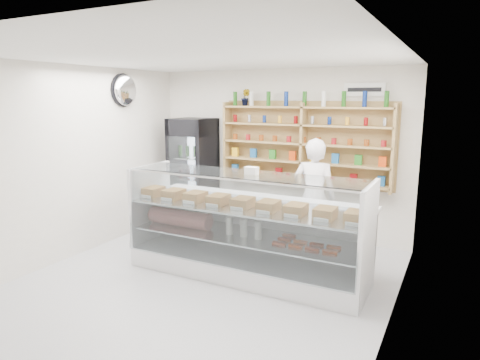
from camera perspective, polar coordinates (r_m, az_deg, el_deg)
The scene contains 8 objects.
room at distance 5.17m, azimuth -5.50°, elevation 0.47°, with size 5.00×5.00×5.00m.
display_counter at distance 5.75m, azimuth 0.82°, elevation -9.00°, with size 3.18×0.95×1.38m.
shop_worker at distance 6.42m, azimuth 9.81°, elevation -2.30°, with size 0.64×0.42×1.76m, color white.
drinks_cooler at distance 7.81m, azimuth -6.25°, elevation 0.96°, with size 0.71×0.69×1.97m.
wall_shelving at distance 7.02m, azimuth 8.44°, elevation 4.78°, with size 2.84×0.28×1.33m.
potted_plant at distance 7.38m, azimuth 0.77°, elevation 10.96°, with size 0.15×0.12×0.28m, color #1E6626.
security_mirror at distance 7.36m, azimuth -15.01°, elevation 11.49°, with size 0.15×0.50×0.50m, color silver.
wall_sign at distance 6.87m, azimuth 16.27°, elevation 11.49°, with size 0.62×0.03×0.20m, color white.
Camera 1 is at (2.77, -4.26, 2.34)m, focal length 32.00 mm.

